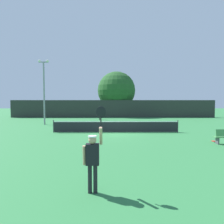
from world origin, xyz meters
TOP-DOWN VIEW (x-y plane):
  - ground_plane at (0.00, 0.00)m, footprint 120.00×120.00m
  - tennis_net at (0.00, 0.00)m, footprint 10.85×0.08m
  - perimeter_fence at (0.00, 16.05)m, footprint 34.19×0.12m
  - player_serving at (-0.98, -11.37)m, footprint 0.67×0.40m
  - player_receiving at (-1.99, 11.87)m, footprint 0.57×0.23m
  - tennis_ball at (2.66, 0.18)m, footprint 0.07×0.07m
  - spare_racket at (6.46, -3.99)m, footprint 0.28×0.52m
  - light_pole at (-8.08, 5.80)m, footprint 1.18×0.28m
  - large_tree at (0.64, 19.06)m, footprint 6.83×6.83m
  - parked_car_near at (-8.15, 21.42)m, footprint 2.05×4.27m
  - parked_car_mid at (-3.55, 24.64)m, footprint 2.00×4.24m
  - parked_car_far at (6.15, 23.87)m, footprint 2.28×4.36m

SIDE VIEW (x-z plane):
  - ground_plane at x=0.00m, z-range 0.00..0.00m
  - spare_racket at x=6.46m, z-range 0.00..0.04m
  - tennis_ball at x=2.66m, z-range 0.00..0.07m
  - tennis_net at x=0.00m, z-range -0.02..1.05m
  - parked_car_near at x=-8.15m, z-range -0.07..1.62m
  - parked_car_mid at x=-3.55m, z-range -0.07..1.62m
  - parked_car_far at x=6.15m, z-range -0.07..1.62m
  - player_receiving at x=-1.99m, z-range 0.16..1.71m
  - player_serving at x=-0.98m, z-range -0.15..2.38m
  - perimeter_fence at x=0.00m, z-range 0.00..2.91m
  - light_pole at x=-8.08m, z-range 0.55..7.98m
  - large_tree at x=0.64m, z-range 0.62..8.71m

